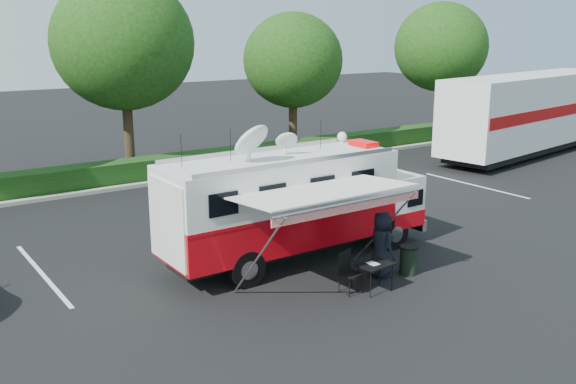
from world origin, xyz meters
name	(u,v)px	position (x,y,z in m)	size (l,w,h in m)	color
ground_plane	(298,258)	(0.00, 0.00, 0.00)	(120.00, 120.00, 0.00)	black
back_border	(150,64)	(1.14, 12.90, 5.00)	(60.00, 6.14, 8.87)	#9E998E
stall_lines	(232,235)	(-0.50, 3.00, 0.00)	(24.12, 5.50, 0.01)	silver
command_truck	(296,203)	(-0.07, 0.00, 1.69)	(8.23, 2.27, 3.95)	black
awning	(327,195)	(-0.81, -2.36, 2.54)	(4.49, 2.34, 2.72)	silver
person	(380,276)	(1.02, -2.44, 0.00)	(0.89, 0.58, 1.82)	black
folding_table	(376,265)	(0.19, -3.12, 0.71)	(0.94, 0.71, 0.76)	black
folding_chair	(347,268)	(-0.39, -2.71, 0.64)	(0.63, 0.66, 1.07)	black
trash_bin	(409,260)	(1.79, -2.73, 0.40)	(0.53, 0.53, 0.80)	black
semi_trailer	(530,113)	(19.48, 6.07, 2.22)	(13.94, 4.85, 4.22)	white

